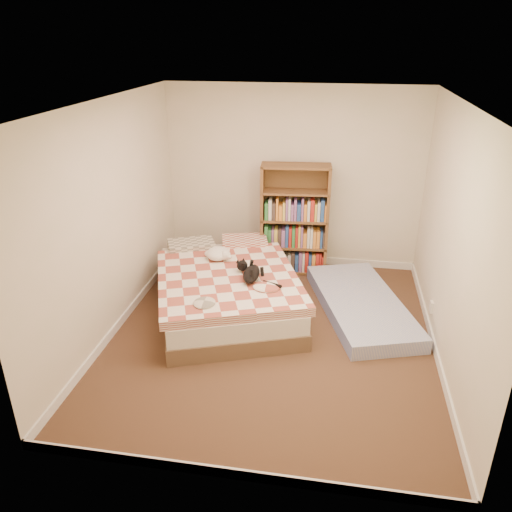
% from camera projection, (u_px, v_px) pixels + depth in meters
% --- Properties ---
extents(room, '(3.51, 4.01, 2.51)m').
position_uv_depth(room, '(273.00, 236.00, 5.08)').
color(room, '#3F2D1B').
rests_on(room, ground).
extents(bed, '(2.16, 2.54, 0.58)m').
position_uv_depth(bed, '(227.00, 288.00, 6.03)').
color(bed, brown).
rests_on(bed, room).
extents(bookshelf, '(0.94, 0.38, 1.52)m').
position_uv_depth(bookshelf, '(294.00, 233.00, 6.87)').
color(bookshelf, brown).
rests_on(bookshelf, room).
extents(floor_mattress, '(1.42, 2.10, 0.17)m').
position_uv_depth(floor_mattress, '(361.00, 305.00, 6.01)').
color(floor_mattress, '#7A8ACB').
rests_on(floor_mattress, room).
extents(black_cat, '(0.40, 0.69, 0.16)m').
position_uv_depth(black_cat, '(252.00, 272.00, 5.68)').
color(black_cat, black).
rests_on(black_cat, bed).
extents(white_dog, '(0.37, 0.39, 0.15)m').
position_uv_depth(white_dog, '(218.00, 254.00, 6.14)').
color(white_dog, white).
rests_on(white_dog, bed).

